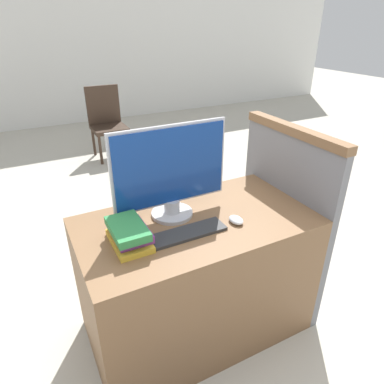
{
  "coord_description": "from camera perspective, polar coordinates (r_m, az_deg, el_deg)",
  "views": [
    {
      "loc": [
        -0.73,
        -1.0,
        1.72
      ],
      "look_at": [
        -0.05,
        0.31,
        0.96
      ],
      "focal_mm": 32.0,
      "sensor_mm": 36.0,
      "label": 1
    }
  ],
  "objects": [
    {
      "name": "ground_plane",
      "position": [
        2.12,
        5.62,
        -27.35
      ],
      "size": [
        20.0,
        20.0,
        0.0
      ],
      "primitive_type": "plane",
      "color": "#BCB7A8"
    },
    {
      "name": "far_chair",
      "position": [
        4.82,
        -14.03,
        11.62
      ],
      "size": [
        0.44,
        0.44,
        0.93
      ],
      "rotation": [
        0.0,
        0.0,
        -0.97
      ],
      "color": "#38281E",
      "rests_on": "ground_plane"
    },
    {
      "name": "wall_back",
      "position": [
        6.53,
        -22.81,
        22.34
      ],
      "size": [
        12.0,
        0.06,
        2.8
      ],
      "color": "white",
      "rests_on": "ground_plane"
    },
    {
      "name": "book_stack",
      "position": [
        1.63,
        -10.44,
        -6.84
      ],
      "size": [
        0.17,
        0.26,
        0.11
      ],
      "color": "gold",
      "rests_on": "desk"
    },
    {
      "name": "mouse",
      "position": [
        1.79,
        7.36,
        -4.63
      ],
      "size": [
        0.06,
        0.09,
        0.03
      ],
      "color": "silver",
      "rests_on": "desk"
    },
    {
      "name": "desk",
      "position": [
        2.03,
        0.73,
        -13.99
      ],
      "size": [
        1.25,
        0.69,
        0.77
      ],
      "color": "brown",
      "rests_on": "ground_plane"
    },
    {
      "name": "monitor",
      "position": [
        1.74,
        -3.57,
        3.3
      ],
      "size": [
        0.62,
        0.22,
        0.5
      ],
      "color": "#B7B7BC",
      "rests_on": "desk"
    },
    {
      "name": "keyboard",
      "position": [
        1.69,
        -0.93,
        -6.88
      ],
      "size": [
        0.4,
        0.12,
        0.02
      ],
      "color": "#2D2D2D",
      "rests_on": "desk"
    },
    {
      "name": "carrel_divider",
      "position": [
        2.26,
        14.91,
        -3.77
      ],
      "size": [
        0.07,
        0.78,
        1.18
      ],
      "color": "slate",
      "rests_on": "ground_plane"
    }
  ]
}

